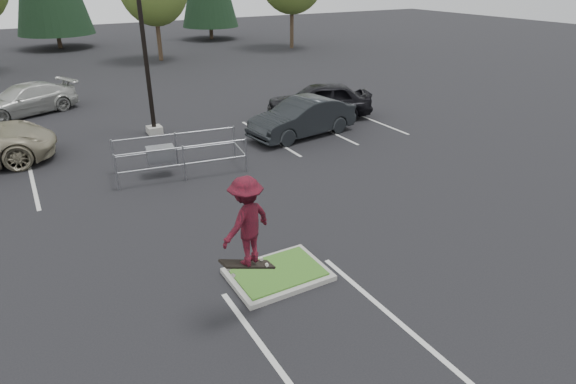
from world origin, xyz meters
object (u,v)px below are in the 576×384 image
car_far_silver (26,100)px  cart_corral (165,154)px  car_r_charc (302,118)px  car_r_black (320,100)px  skateboarder (246,222)px  light_pole (141,22)px

car_far_silver → cart_corral: bearing=-4.0°
car_r_charc → car_r_black: 2.85m
skateboarder → car_far_silver: skateboarder is taller
car_r_charc → car_far_silver: 13.67m
light_pole → car_r_charc: bearing=-32.5°
skateboarder → car_r_charc: bearing=-148.4°
skateboarder → car_r_black: 14.78m
light_pole → car_r_charc: 7.41m
cart_corral → car_r_charc: car_r_charc is taller
skateboarder → car_r_black: size_ratio=0.42×
car_r_black → car_r_charc: bearing=-27.0°
cart_corral → skateboarder: (-0.80, -8.22, 1.45)m
car_r_charc → car_r_black: car_r_black is taller
car_r_black → car_far_silver: (-11.98, 7.57, -0.12)m
car_r_charc → skateboarder: bearing=-44.5°
light_pole → skateboarder: 13.32m
car_r_black → skateboarder: bearing=-17.5°
car_r_black → car_far_silver: 14.18m
cart_corral → car_r_black: car_r_black is taller
light_pole → car_r_black: 8.51m
cart_corral → car_r_charc: size_ratio=0.95×
skateboarder → car_r_black: (9.20, 11.48, -1.39)m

